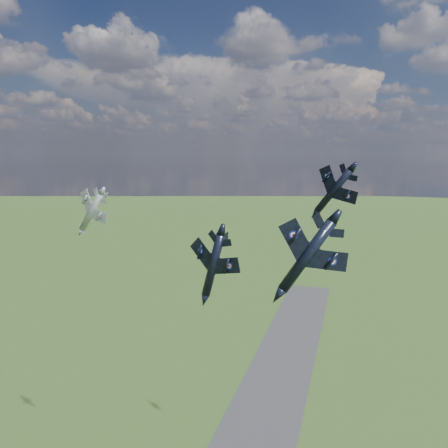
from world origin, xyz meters
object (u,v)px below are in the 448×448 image
(jet_right_navy, at_px, (307,256))
(jet_high_navy, at_px, (334,191))
(jet_lead_navy, at_px, (213,265))
(jet_left_silver, at_px, (91,212))

(jet_right_navy, xyz_separation_m, jet_high_navy, (0.16, 48.36, 3.21))
(jet_lead_navy, height_order, jet_right_navy, jet_right_navy)
(jet_lead_navy, distance_m, jet_right_navy, 23.56)
(jet_lead_navy, relative_size, jet_right_navy, 1.15)
(jet_lead_navy, xyz_separation_m, jet_high_navy, (16.18, 32.23, 9.42))
(jet_lead_navy, height_order, jet_left_silver, jet_left_silver)
(jet_high_navy, bearing_deg, jet_lead_navy, -91.75)
(jet_right_navy, height_order, jet_high_navy, jet_high_navy)
(jet_right_navy, relative_size, jet_high_navy, 0.79)
(jet_right_navy, height_order, jet_left_silver, jet_right_navy)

